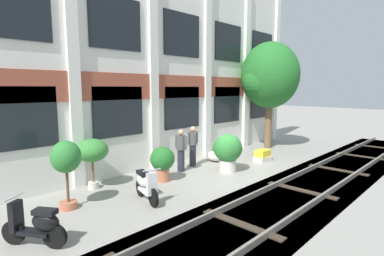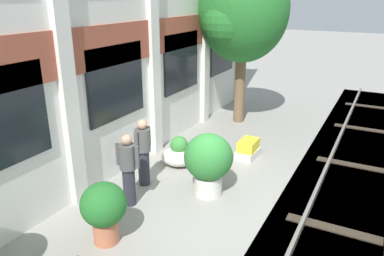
{
  "view_description": "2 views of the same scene",
  "coord_description": "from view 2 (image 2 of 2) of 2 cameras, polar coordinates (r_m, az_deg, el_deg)",
  "views": [
    {
      "loc": [
        -8.55,
        -6.38,
        3.06
      ],
      "look_at": [
        -1.21,
        0.73,
        1.68
      ],
      "focal_mm": 28.0,
      "sensor_mm": 36.0,
      "label": 1
    },
    {
      "loc": [
        -6.59,
        -3.0,
        4.18
      ],
      "look_at": [
        0.9,
        0.97,
        1.11
      ],
      "focal_mm": 35.0,
      "sensor_mm": 36.0,
      "label": 2
    }
  ],
  "objects": [
    {
      "name": "potted_plant_wide_bowl",
      "position": [
        9.63,
        -1.97,
        -3.95
      ],
      "size": [
        0.9,
        0.9,
        0.76
      ],
      "color": "beige",
      "rests_on": "ground"
    },
    {
      "name": "resident_by_doorway",
      "position": [
        8.49,
        -7.46,
        -3.42
      ],
      "size": [
        0.53,
        0.34,
        1.57
      ],
      "rotation": [
        0.0,
        0.0,
        -1.64
      ],
      "color": "#282833",
      "rests_on": "ground"
    },
    {
      "name": "potted_plant_stone_basin",
      "position": [
        8.04,
        2.51,
        -4.98
      ],
      "size": [
        1.05,
        1.05,
        1.39
      ],
      "color": "beige",
      "rests_on": "ground"
    },
    {
      "name": "resident_watching_tracks",
      "position": [
        7.73,
        -9.71,
        -6.02
      ],
      "size": [
        0.34,
        0.53,
        1.56
      ],
      "rotation": [
        0.0,
        0.0,
        -3.03
      ],
      "color": "#282833",
      "rests_on": "ground"
    },
    {
      "name": "apartment_facade",
      "position": [
        8.71,
        -13.61,
        18.25
      ],
      "size": [
        15.44,
        0.64,
        8.05
      ],
      "color": "silver",
      "rests_on": "ground"
    },
    {
      "name": "ground_plane",
      "position": [
        8.36,
        3.07,
        -10.12
      ],
      "size": [
        80.0,
        80.0,
        0.0
      ],
      "primitive_type": "plane",
      "color": "gray"
    },
    {
      "name": "potted_plant_fluted_column",
      "position": [
        6.77,
        -13.28,
        -11.81
      ],
      "size": [
        0.81,
        0.81,
        1.15
      ],
      "color": "#B76647",
      "rests_on": "ground"
    },
    {
      "name": "potted_plant_square_trough",
      "position": [
        10.16,
        8.53,
        -3.19
      ],
      "size": [
        0.77,
        0.51,
        0.49
      ],
      "color": "beige",
      "rests_on": "ground"
    },
    {
      "name": "broadleaf_tree",
      "position": [
        12.36,
        7.79,
        16.95
      ],
      "size": [
        3.01,
        2.87,
        5.3
      ],
      "color": "brown",
      "rests_on": "ground"
    },
    {
      "name": "rail_tracks",
      "position": [
        7.88,
        22.03,
        -14.94
      ],
      "size": [
        23.08,
        2.8,
        0.43
      ],
      "color": "#423F3A",
      "rests_on": "ground"
    }
  ]
}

